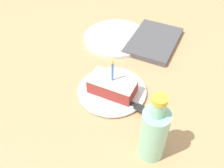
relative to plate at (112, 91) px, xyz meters
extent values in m
cube|color=tan|center=(-0.03, 0.03, -0.03)|extent=(2.40, 2.40, 0.04)
cylinder|color=silver|center=(0.00, 0.00, 0.00)|extent=(0.20, 0.20, 0.01)
cylinder|color=silver|center=(0.00, 0.00, 0.00)|extent=(0.21, 0.21, 0.00)
cube|color=#99332D|center=(0.01, 0.00, 0.03)|extent=(0.07, 0.14, 0.04)
cube|color=silver|center=(0.01, 0.00, 0.05)|extent=(0.07, 0.14, 0.00)
cylinder|color=#4C72E0|center=(0.01, 0.00, 0.09)|extent=(0.01, 0.01, 0.07)
cone|color=yellow|center=(0.01, 0.00, 0.13)|extent=(0.01, 0.01, 0.01)
cube|color=#262626|center=(0.02, 0.02, 0.01)|extent=(0.04, 0.13, 0.01)
cube|color=#262626|center=(0.04, 0.11, 0.01)|extent=(0.03, 0.05, 0.01)
cylinder|color=#8CD1B2|center=(0.15, 0.18, 0.07)|extent=(0.06, 0.06, 0.15)
cylinder|color=#8CD1B2|center=(0.15, 0.18, 0.16)|extent=(0.03, 0.03, 0.04)
cylinder|color=gold|center=(0.15, 0.18, 0.19)|extent=(0.03, 0.03, 0.01)
cylinder|color=silver|center=(-0.26, -0.11, 0.00)|extent=(0.25, 0.25, 0.01)
cube|color=#4C4C51|center=(-0.30, 0.03, 0.00)|extent=(0.24, 0.16, 0.02)
camera|label=1|loc=(0.50, 0.24, 0.58)|focal=42.00mm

